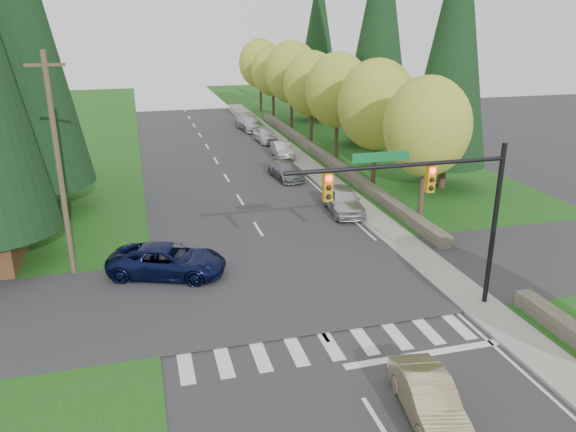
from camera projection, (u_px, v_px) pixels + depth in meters
name	position (u px, v px, depth m)	size (l,w,h in m)	color
ground	(364.00, 400.00, 17.44)	(120.00, 120.00, 0.00)	#28282B
grass_east	(428.00, 189.00, 38.82)	(14.00, 110.00, 0.06)	#1B4C14
grass_west	(22.00, 223.00, 32.41)	(14.00, 110.00, 0.06)	#1B4C14
cross_street	(294.00, 287.00, 24.71)	(120.00, 8.00, 0.10)	#28282B
sidewalk_east	(335.00, 187.00, 39.12)	(1.80, 80.00, 0.13)	gray
curb_east	(323.00, 188.00, 38.91)	(0.20, 80.00, 0.13)	gray
stone_wall_north	(322.00, 156.00, 46.72)	(0.70, 40.00, 0.70)	#4C4438
traffic_signal	(433.00, 195.00, 20.94)	(8.70, 0.37, 6.80)	black
utility_pole	(59.00, 166.00, 24.28)	(1.60, 0.24, 10.00)	#473828
decid_tree_0	(427.00, 127.00, 30.56)	(4.80, 4.80, 8.37)	#38281C
decid_tree_1	(377.00, 105.00, 36.89)	(5.20, 5.20, 8.80)	#38281C
decid_tree_2	(338.00, 90.00, 43.16)	(5.00, 5.00, 8.82)	#38281C
decid_tree_3	(312.00, 84.00, 49.64)	(5.00, 5.00, 8.55)	#38281C
decid_tree_4	(292.00, 72.00, 55.89)	(5.40, 5.40, 9.18)	#38281C
decid_tree_5	(273.00, 71.00, 62.39)	(4.80, 4.80, 8.30)	#38281C
decid_tree_6	(260.00, 63.00, 68.67)	(5.20, 5.20, 8.86)	#38281C
conifer_w_c	(15.00, 16.00, 30.70)	(6.46, 6.46, 20.80)	#38281C
conifer_w_e	(1.00, 33.00, 36.00)	(5.78, 5.78, 18.80)	#38281C
conifer_e_a	(455.00, 41.00, 35.80)	(5.44, 5.44, 17.80)	#38281C
conifer_e_b	(380.00, 22.00, 48.44)	(6.12, 6.12, 19.80)	#38281C
conifer_e_c	(318.00, 36.00, 61.43)	(5.10, 5.10, 16.80)	#38281C
sedan_champagne	(429.00, 398.00, 16.52)	(1.36, 3.90, 1.29)	tan
suv_navy	(168.00, 261.00, 25.61)	(2.44, 5.30, 1.47)	#0A1136
parked_car_a	(343.00, 200.00, 33.96)	(1.85, 4.61, 1.57)	silver
parked_car_b	(286.00, 170.00, 41.17)	(1.73, 4.26, 1.24)	slate
parked_car_c	(282.00, 150.00, 47.28)	(1.40, 4.01, 1.32)	#B5B6BB
parked_car_d	(265.00, 135.00, 53.07)	(1.66, 4.12, 1.40)	silver
parked_car_e	(250.00, 123.00, 58.86)	(2.10, 5.17, 1.50)	#BCBDC1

